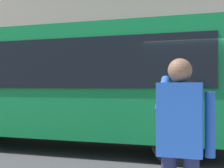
# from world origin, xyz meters

# --- Properties ---
(ground_plane) EXTENTS (60.00, 60.00, 0.00)m
(ground_plane) POSITION_xyz_m (0.00, 0.00, 0.00)
(ground_plane) COLOR #38383A
(red_bus) EXTENTS (9.05, 2.54, 3.08)m
(red_bus) POSITION_xyz_m (3.64, -0.12, 1.68)
(red_bus) COLOR #0F7238
(red_bus) RESTS_ON ground_plane
(pedestrian_photographer) EXTENTS (0.53, 0.52, 1.70)m
(pedestrian_photographer) POSITION_xyz_m (0.20, 4.50, 1.14)
(pedestrian_photographer) COLOR #1E2347
(pedestrian_photographer) RESTS_ON sidewalk_curb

